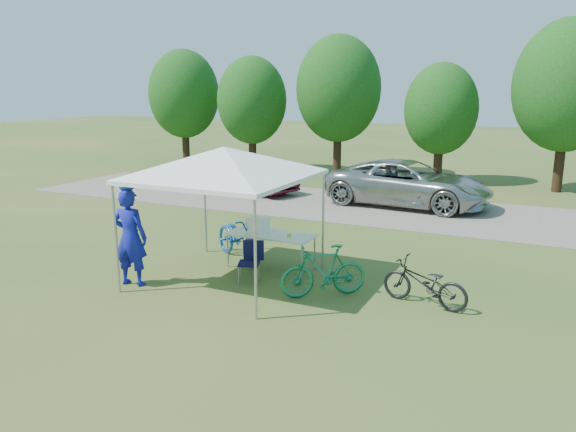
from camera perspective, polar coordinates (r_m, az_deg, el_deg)
name	(u,v)px	position (r m, az deg, el deg)	size (l,w,h in m)	color
ground	(227,280)	(11.66, -6.19, -6.45)	(100.00, 100.00, 0.00)	#2D5119
gravel_strip	(354,206)	(18.68, 6.76, 1.01)	(24.00, 5.00, 0.02)	gray
canopy	(224,151)	(11.06, -6.53, 6.61)	(4.53, 4.53, 3.00)	#A5A5AA
treeline	(398,95)	(24.16, 11.07, 11.99)	(24.89, 4.28, 6.30)	#382314
folding_table	(271,236)	(12.11, -1.76, -2.02)	(1.88, 0.78, 0.77)	white
folding_chair	(251,258)	(11.43, -3.77, -4.26)	(0.55, 0.57, 0.82)	black
cooler	(258,225)	(12.20, -3.08, -0.90)	(0.45, 0.31, 0.33)	white
ice_cream_cup	(289,235)	(11.84, 0.12, -1.97)	(0.09, 0.09, 0.06)	#BACF30
cyclist	(130,237)	(11.47, -15.74, -2.11)	(0.71, 0.47, 1.95)	#13199E
bike_blue	(239,238)	(12.76, -5.00, -2.22)	(0.70, 2.00, 1.05)	#134FAE
bike_green	(323,271)	(10.58, 3.62, -5.59)	(0.47, 1.66, 1.00)	#19724C
bike_dark	(424,283)	(10.44, 13.68, -6.64)	(0.56, 1.61, 0.85)	black
minivan	(408,183)	(18.91, 12.09, 3.28)	(2.47, 5.35, 1.49)	#AEAFAA
sedan	(250,174)	(21.09, -3.88, 4.26)	(1.37, 3.92, 1.29)	#4F0D1F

